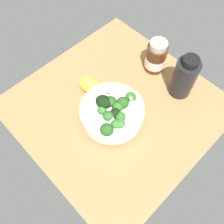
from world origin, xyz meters
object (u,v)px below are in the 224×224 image
at_px(lemon_wedge, 89,85).
at_px(bottle_short, 156,57).
at_px(bowl_of_broccoli, 112,112).
at_px(bottle_tall, 184,77).

relative_size(lemon_wedge, bottle_short, 0.58).
distance_m(bowl_of_broccoli, lemon_wedge, 0.14).
xyz_separation_m(bowl_of_broccoli, lemon_wedge, (-0.13, 0.03, -0.02)).
bearing_deg(bottle_short, lemon_wedge, -111.68).
bearing_deg(lemon_wedge, bottle_tall, 44.51).
bearing_deg(bottle_tall, bottle_short, 173.26).
distance_m(bottle_tall, bottle_short, 0.13).
height_order(bowl_of_broccoli, bottle_short, bottle_short).
relative_size(bowl_of_broccoli, bottle_short, 1.61).
distance_m(lemon_wedge, bottle_short, 0.24).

